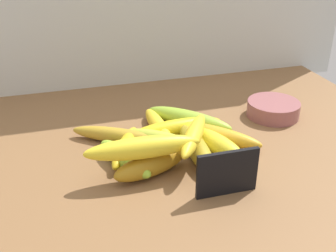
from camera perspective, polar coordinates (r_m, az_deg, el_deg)
The scene contains 17 objects.
counter_top at distance 86.36cm, azimuth 0.59°, elevation -3.80°, with size 110.00×76.00×3.00cm, color brown.
chalkboard_sign at distance 70.81cm, azimuth 8.21°, elevation -6.70°, with size 11.00×1.80×8.40cm.
fruit_bowl at distance 101.12cm, azimuth 14.41°, elevation 2.32°, with size 12.39×12.39×3.71cm, color #905255.
banana_0 at distance 75.82cm, azimuth -2.44°, elevation -5.40°, with size 15.12×4.37×4.37cm, color #A4771A.
banana_1 at distance 83.21cm, azimuth -6.00°, elevation -2.78°, with size 16.40×3.22×3.22cm, color gold.
banana_2 at distance 81.47cm, azimuth 3.97°, elevation -3.03°, with size 19.57×4.13×4.13cm, color #A89224.
banana_3 at distance 92.73cm, azimuth 2.89°, elevation 0.96°, with size 20.91×4.02×4.02cm, color #92BB34.
banana_4 at distance 90.50cm, azimuth -1.38°, elevation 0.03°, with size 16.95×3.29×3.29cm, color yellow.
banana_5 at distance 82.71cm, azimuth 6.70°, elevation -2.56°, with size 15.36×4.39×4.39cm, color yellow.
banana_6 at distance 78.55cm, azimuth -6.07°, elevation -4.48°, with size 15.90×3.91×3.91cm, color #93BE30.
banana_7 at distance 88.99cm, azimuth 1.32°, elevation -0.27°, with size 20.63×3.87×3.87cm, color yellow.
banana_8 at distance 87.25cm, azimuth -7.14°, elevation -1.31°, with size 20.17×3.29×3.29cm, color #B38D26.
banana_9 at distance 85.08cm, azimuth 3.41°, elevation -1.74°, with size 18.49×3.74×3.74cm, color yellow.
banana_10 at distance 87.11cm, azimuth 6.71°, elevation -1.21°, with size 20.06×3.60×3.60cm, color gold.
banana_11 at distance 85.26cm, azimuth -1.48°, elevation -1.77°, with size 15.91×3.40×3.40cm, color #B0BE37.
banana_12 at distance 72.88cm, azimuth -3.54°, elevation -3.02°, with size 20.96×4.03×4.03cm, color yellow.
banana_13 at distance 78.31cm, azimuth 3.59°, elevation -1.27°, with size 17.25×3.21×3.21cm, color yellow.
Camera 1 is at (-21.53, -70.71, 46.17)cm, focal length 43.84 mm.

